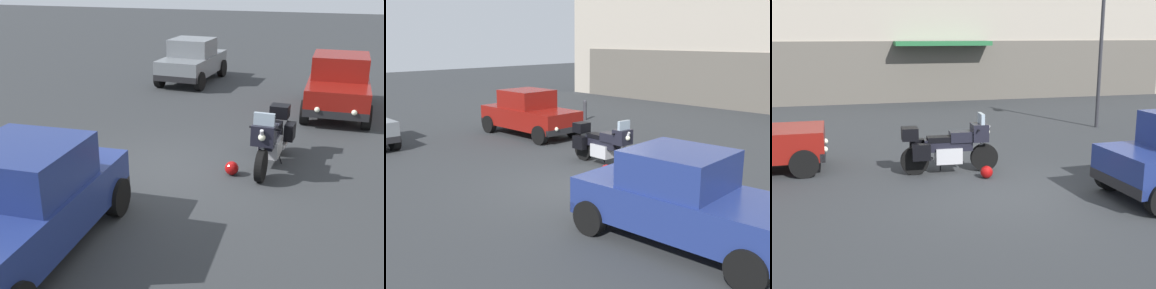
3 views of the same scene
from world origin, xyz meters
TOP-DOWN VIEW (x-y plane):
  - ground_plane at (0.00, 0.00)m, footprint 80.00×80.00m
  - motorcycle at (-0.96, 1.79)m, footprint 2.26×0.78m
  - helmet at (-0.23, 1.14)m, footprint 0.28×0.28m
  - streetlamp_curbside at (5.19, 5.88)m, footprint 0.28×0.94m

SIDE VIEW (x-z plane):
  - ground_plane at x=0.00m, z-range 0.00..0.00m
  - helmet at x=-0.23m, z-range 0.00..0.28m
  - motorcycle at x=-0.96m, z-range -0.06..1.30m
  - streetlamp_curbside at x=5.19m, z-range 0.52..5.25m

